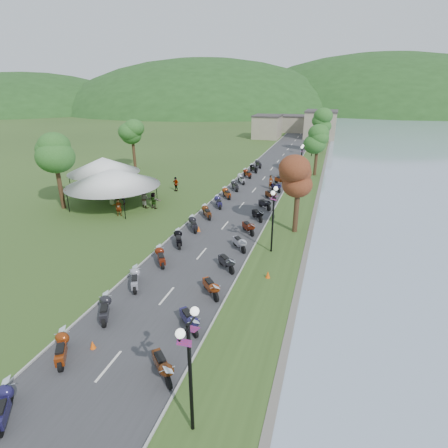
% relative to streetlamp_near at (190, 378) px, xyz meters
% --- Properties ---
extents(ground, '(400.00, 400.00, 0.00)m').
position_rel_streetlamp_near_xyz_m(ground, '(-4.88, -2.26, -2.50)').
color(ground, '#3E5E25').
rests_on(ground, ground).
extents(road, '(7.00, 120.00, 0.02)m').
position_rel_streetlamp_near_xyz_m(road, '(-4.88, 37.74, -2.49)').
color(road, '#39393B').
rests_on(road, ground).
extents(hills_backdrop, '(360.00, 120.00, 76.00)m').
position_rel_streetlamp_near_xyz_m(hills_backdrop, '(-4.88, 197.74, -2.50)').
color(hills_backdrop, '#285621').
rests_on(hills_backdrop, ground).
extents(far_building, '(18.00, 16.00, 5.00)m').
position_rel_streetlamp_near_xyz_m(far_building, '(-6.88, 82.74, 0.00)').
color(far_building, gray).
rests_on(far_building, ground).
extents(moto_row_left, '(2.60, 51.48, 1.10)m').
position_rel_streetlamp_near_xyz_m(moto_row_left, '(-7.12, 19.51, -1.95)').
color(moto_row_left, '#331411').
rests_on(moto_row_left, ground).
extents(moto_row_right, '(2.60, 42.51, 1.10)m').
position_rel_streetlamp_near_xyz_m(moto_row_right, '(-2.35, 22.07, -1.95)').
color(moto_row_right, '#331411').
rests_on(moto_row_right, ground).
extents(streetlamp_near, '(1.40, 1.40, 5.00)m').
position_rel_streetlamp_near_xyz_m(streetlamp_near, '(0.00, 0.00, 0.00)').
color(streetlamp_near, black).
rests_on(streetlamp_near, ground).
extents(vendor_tent_main, '(6.47, 6.47, 4.00)m').
position_rel_streetlamp_near_xyz_m(vendor_tent_main, '(-17.74, 21.71, -0.50)').
color(vendor_tent_main, white).
rests_on(vendor_tent_main, ground).
extents(vendor_tent_side, '(5.62, 5.62, 4.00)m').
position_rel_streetlamp_near_xyz_m(vendor_tent_side, '(-22.17, 26.44, -0.50)').
color(vendor_tent_side, white).
rests_on(vendor_tent_side, ground).
extents(tree_park_left, '(3.45, 3.45, 9.58)m').
position_rel_streetlamp_near_xyz_m(tree_park_left, '(-22.41, 19.33, 2.29)').
color(tree_park_left, '#34742A').
rests_on(tree_park_left, ground).
extents(tree_lakeside, '(2.87, 2.87, 7.96)m').
position_rel_streetlamp_near_xyz_m(tree_lakeside, '(1.38, 20.27, 1.48)').
color(tree_lakeside, '#34742A').
rests_on(tree_lakeside, ground).
extents(pedestrian_a, '(0.75, 0.65, 1.71)m').
position_rel_streetlamp_near_xyz_m(pedestrian_a, '(-15.55, 19.09, -2.50)').
color(pedestrian_a, slate).
rests_on(pedestrian_a, ground).
extents(pedestrian_b, '(1.07, 0.82, 1.95)m').
position_rel_streetlamp_near_xyz_m(pedestrian_b, '(-14.37, 22.05, -2.50)').
color(pedestrian_b, slate).
rests_on(pedestrian_b, ground).
extents(pedestrian_c, '(0.86, 1.20, 1.71)m').
position_rel_streetlamp_near_xyz_m(pedestrian_c, '(-17.08, 22.22, -2.50)').
color(pedestrian_c, slate).
rests_on(pedestrian_c, ground).
extents(traffic_cone_near, '(0.29, 0.29, 0.46)m').
position_rel_streetlamp_near_xyz_m(traffic_cone_near, '(-6.30, 2.52, -2.27)').
color(traffic_cone_near, '#F2590C').
rests_on(traffic_cone_near, ground).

